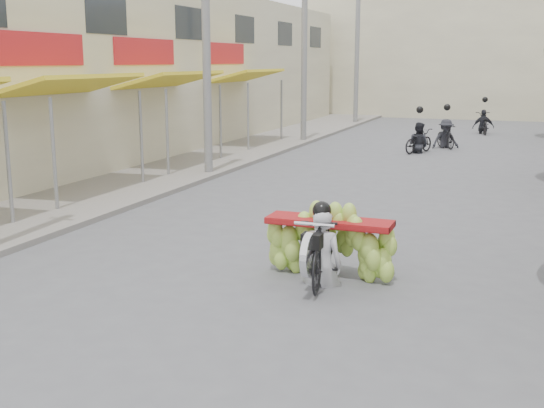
# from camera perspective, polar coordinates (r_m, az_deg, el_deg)

# --- Properties ---
(ground) EXTENTS (120.00, 120.00, 0.00)m
(ground) POSITION_cam_1_polar(r_m,az_deg,el_deg) (7.52, -8.15, -14.34)
(ground) COLOR #515256
(ground) RESTS_ON ground
(sidewalk_left) EXTENTS (4.00, 60.00, 0.12)m
(sidewalk_left) POSITION_cam_1_polar(r_m,az_deg,el_deg) (23.52, -5.64, 3.87)
(sidewalk_left) COLOR slate
(sidewalk_left) RESTS_ON ground
(shophouse_row_left) EXTENTS (9.77, 40.00, 6.00)m
(shophouse_row_left) POSITION_cam_1_polar(r_m,az_deg,el_deg) (25.08, -17.30, 10.63)
(shophouse_row_left) COLOR beige
(shophouse_row_left) RESTS_ON ground
(far_building) EXTENTS (20.00, 6.00, 7.00)m
(far_building) POSITION_cam_1_polar(r_m,az_deg,el_deg) (44.01, 16.64, 11.63)
(far_building) COLOR beige
(far_building) RESTS_ON ground
(utility_pole_mid) EXTENTS (0.60, 0.24, 8.00)m
(utility_pole_mid) POSITION_cam_1_polar(r_m,az_deg,el_deg) (19.91, -5.53, 13.88)
(utility_pole_mid) COLOR slate
(utility_pole_mid) RESTS_ON ground
(utility_pole_far) EXTENTS (0.60, 0.24, 8.00)m
(utility_pole_far) POSITION_cam_1_polar(r_m,az_deg,el_deg) (28.27, 2.72, 13.30)
(utility_pole_far) COLOR slate
(utility_pole_far) RESTS_ON ground
(utility_pole_back) EXTENTS (0.60, 0.24, 8.00)m
(utility_pole_back) POSITION_cam_1_polar(r_m,az_deg,el_deg) (36.94, 7.13, 12.89)
(utility_pole_back) COLOR slate
(utility_pole_back) RESTS_ON ground
(banana_motorbike) EXTENTS (2.20, 1.96, 2.17)m
(banana_motorbike) POSITION_cam_1_polar(r_m,az_deg,el_deg) (10.35, 4.45, -2.67)
(banana_motorbike) COLOR black
(banana_motorbike) RESTS_ON ground
(bg_motorbike_a) EXTENTS (1.16, 1.66, 1.95)m
(bg_motorbike_a) POSITION_cam_1_polar(r_m,az_deg,el_deg) (25.62, 12.18, 5.87)
(bg_motorbike_a) COLOR black
(bg_motorbike_a) RESTS_ON ground
(bg_motorbike_b) EXTENTS (1.20, 1.60, 1.95)m
(bg_motorbike_b) POSITION_cam_1_polar(r_m,az_deg,el_deg) (27.23, 14.37, 6.34)
(bg_motorbike_b) COLOR black
(bg_motorbike_b) RESTS_ON ground
(bg_motorbike_c) EXTENTS (1.06, 1.82, 1.95)m
(bg_motorbike_c) POSITION_cam_1_polar(r_m,az_deg,el_deg) (33.21, 17.31, 6.96)
(bg_motorbike_c) COLOR black
(bg_motorbike_c) RESTS_ON ground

